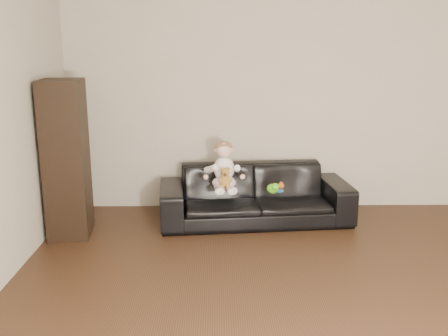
{
  "coord_description": "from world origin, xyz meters",
  "views": [
    {
      "loc": [
        -0.84,
        -2.76,
        1.83
      ],
      "look_at": [
        -0.78,
        2.16,
        0.6
      ],
      "focal_mm": 40.0,
      "sensor_mm": 36.0,
      "label": 1
    }
  ],
  "objects_px": {
    "teddy_bear": "(225,178)",
    "toy_blue_disc": "(279,191)",
    "toy_rattle": "(281,186)",
    "sofa": "(255,194)",
    "cabinet": "(67,159)",
    "toy_green": "(272,189)",
    "baby": "(224,169)"
  },
  "relations": [
    {
      "from": "sofa",
      "to": "toy_green",
      "type": "distance_m",
      "value": 0.33
    },
    {
      "from": "sofa",
      "to": "toy_blue_disc",
      "type": "height_order",
      "value": "sofa"
    },
    {
      "from": "sofa",
      "to": "baby",
      "type": "bearing_deg",
      "value": -166.94
    },
    {
      "from": "cabinet",
      "to": "toy_blue_disc",
      "type": "xyz_separation_m",
      "value": [
        2.07,
        0.14,
        -0.37
      ]
    },
    {
      "from": "cabinet",
      "to": "toy_green",
      "type": "relative_size",
      "value": 10.99
    },
    {
      "from": "cabinet",
      "to": "teddy_bear",
      "type": "xyz_separation_m",
      "value": [
        1.53,
        0.07,
        -0.21
      ]
    },
    {
      "from": "baby",
      "to": "toy_rattle",
      "type": "relative_size",
      "value": 7.68
    },
    {
      "from": "toy_rattle",
      "to": "toy_blue_disc",
      "type": "xyz_separation_m",
      "value": [
        -0.03,
        -0.09,
        -0.03
      ]
    },
    {
      "from": "sofa",
      "to": "teddy_bear",
      "type": "bearing_deg",
      "value": -146.17
    },
    {
      "from": "cabinet",
      "to": "teddy_bear",
      "type": "relative_size",
      "value": 7.39
    },
    {
      "from": "toy_green",
      "to": "toy_rattle",
      "type": "distance_m",
      "value": 0.19
    },
    {
      "from": "toy_green",
      "to": "baby",
      "type": "bearing_deg",
      "value": 162.53
    },
    {
      "from": "cabinet",
      "to": "toy_blue_disc",
      "type": "distance_m",
      "value": 2.11
    },
    {
      "from": "toy_blue_disc",
      "to": "toy_green",
      "type": "bearing_deg",
      "value": -138.58
    },
    {
      "from": "teddy_bear",
      "to": "toy_blue_disc",
      "type": "height_order",
      "value": "teddy_bear"
    },
    {
      "from": "baby",
      "to": "toy_green",
      "type": "height_order",
      "value": "baby"
    },
    {
      "from": "sofa",
      "to": "baby",
      "type": "xyz_separation_m",
      "value": [
        -0.33,
        -0.11,
        0.31
      ]
    },
    {
      "from": "toy_green",
      "to": "toy_blue_disc",
      "type": "xyz_separation_m",
      "value": [
        0.08,
        0.07,
        -0.04
      ]
    },
    {
      "from": "toy_rattle",
      "to": "toy_blue_disc",
      "type": "relative_size",
      "value": 0.73
    },
    {
      "from": "sofa",
      "to": "baby",
      "type": "height_order",
      "value": "baby"
    },
    {
      "from": "teddy_bear",
      "to": "toy_rattle",
      "type": "relative_size",
      "value": 3.18
    },
    {
      "from": "sofa",
      "to": "teddy_bear",
      "type": "relative_size",
      "value": 9.69
    },
    {
      "from": "toy_blue_disc",
      "to": "toy_rattle",
      "type": "bearing_deg",
      "value": 71.1
    },
    {
      "from": "toy_blue_disc",
      "to": "sofa",
      "type": "bearing_deg",
      "value": 139.82
    },
    {
      "from": "baby",
      "to": "teddy_bear",
      "type": "distance_m",
      "value": 0.16
    },
    {
      "from": "cabinet",
      "to": "teddy_bear",
      "type": "height_order",
      "value": "cabinet"
    },
    {
      "from": "baby",
      "to": "toy_rattle",
      "type": "distance_m",
      "value": 0.61
    },
    {
      "from": "teddy_bear",
      "to": "toy_rattle",
      "type": "height_order",
      "value": "teddy_bear"
    },
    {
      "from": "teddy_bear",
      "to": "toy_blue_disc",
      "type": "relative_size",
      "value": 2.32
    },
    {
      "from": "cabinet",
      "to": "toy_green",
      "type": "xyz_separation_m",
      "value": [
        2.0,
        0.07,
        -0.33
      ]
    },
    {
      "from": "toy_green",
      "to": "toy_blue_disc",
      "type": "bearing_deg",
      "value": 41.42
    },
    {
      "from": "sofa",
      "to": "toy_green",
      "type": "bearing_deg",
      "value": -64.84
    }
  ]
}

